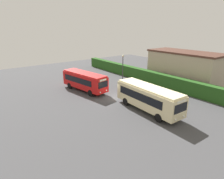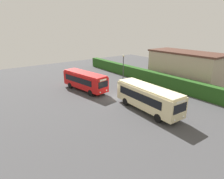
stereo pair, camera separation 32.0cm
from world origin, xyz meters
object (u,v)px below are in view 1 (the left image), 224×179
Objects in this scene: person_left at (99,79)px; person_right at (142,94)px; bus_red at (84,80)px; person_center at (91,81)px; traffic_cone at (130,82)px; lamppost at (123,67)px; bus_cream at (148,97)px.

person_left is 0.99× the size of person_right.
bus_red is 2.57m from person_center.
lamppost reaches higher than traffic_cone.
bus_cream is 3.45m from person_right.
person_right reaches higher than person_center.
bus_cream is 12.88m from person_center.
person_left is 5.07m from lamppost.
person_right is at bearing 42.69° from person_center.
bus_cream is 5.49× the size of person_left.
person_center is at bearing 162.80° from person_left.
person_left is 2.03m from person_center.
bus_red is 5.21× the size of person_left.
traffic_cone is at bearing -169.38° from person_right.
person_right reaches higher than traffic_cone.
bus_red is 11.73m from bus_cream.
bus_cream is at bearing 31.97° from person_center.
person_right is 0.32× the size of lamppost.
traffic_cone is at bearing 150.79° from bus_cream.
bus_cream reaches higher than person_center.
traffic_cone is (1.40, 8.64, -1.45)m from bus_red.
lamppost is (-9.91, 4.37, 1.58)m from bus_cream.
person_left is at bearing -136.92° from person_right.
traffic_cone is 0.11× the size of lamppost.
person_left is 0.32× the size of lamppost.
person_center is at bearing -175.76° from bus_cream.
bus_red is 5.16× the size of person_right.
person_center is (-1.36, 2.01, -0.85)m from bus_red.
bus_cream is 13.48m from person_left.
bus_cream reaches higher than traffic_cone.
bus_red is 8.87m from traffic_cone.
person_right is at bearing 149.13° from bus_cream.
lamppost is at bearing 67.93° from bus_red.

